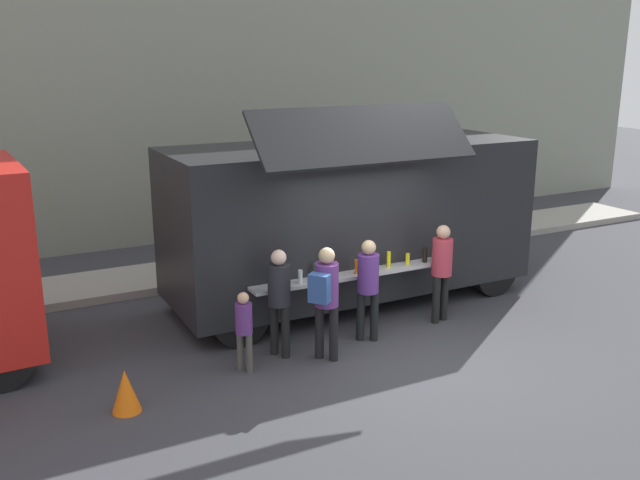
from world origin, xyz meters
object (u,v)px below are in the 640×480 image
child_near_queue (244,325)px  customer_rear_waiting (279,293)px  customer_extra_browsing (442,265)px  food_truck_main (351,216)px  customer_mid_with_backpack (326,293)px  customer_front_ordering (368,281)px  traffic_cone_orange (126,391)px  trash_bin (441,224)px

child_near_queue → customer_rear_waiting: bearing=-13.4°
customer_extra_browsing → child_near_queue: customer_extra_browsing is taller
food_truck_main → customer_mid_with_backpack: (-1.57, -2.00, -0.51)m
customer_rear_waiting → customer_front_ordering: bearing=-30.3°
customer_front_ordering → customer_mid_with_backpack: customer_mid_with_backpack is taller
customer_front_ordering → customer_rear_waiting: bearing=116.6°
food_truck_main → customer_extra_browsing: 1.83m
traffic_cone_orange → customer_mid_with_backpack: customer_mid_with_backpack is taller
customer_front_ordering → food_truck_main: bearing=9.2°
food_truck_main → trash_bin: food_truck_main is taller
customer_mid_with_backpack → child_near_queue: (-1.15, 0.20, -0.33)m
customer_front_ordering → child_near_queue: (-2.06, -0.13, -0.26)m
customer_mid_with_backpack → customer_rear_waiting: size_ratio=1.04×
traffic_cone_orange → customer_extra_browsing: size_ratio=0.34×
food_truck_main → trash_bin: 4.54m
traffic_cone_orange → customer_mid_with_backpack: bearing=3.3°
trash_bin → customer_front_ordering: 5.97m
customer_rear_waiting → child_near_queue: bearing=174.4°
customer_extra_browsing → trash_bin: bearing=-52.3°
traffic_cone_orange → customer_front_ordering: (3.76, 0.50, 0.67)m
customer_front_ordering → trash_bin: bearing=-17.1°
trash_bin → child_near_queue: bearing=-147.5°
traffic_cone_orange → child_near_queue: 1.79m
customer_front_ordering → customer_extra_browsing: 1.47m
food_truck_main → child_near_queue: 3.37m
customer_extra_browsing → customer_front_ordering: bearing=79.5°
customer_rear_waiting → child_near_queue: customer_rear_waiting is taller
child_near_queue → customer_mid_with_backpack: bearing=-43.8°
customer_rear_waiting → child_near_queue: size_ratio=1.39×
food_truck_main → child_near_queue: size_ratio=5.49×
customer_front_ordering → customer_mid_with_backpack: bearing=141.2°
trash_bin → customer_mid_with_backpack: size_ratio=0.56×
customer_front_ordering → customer_extra_browsing: size_ratio=0.98×
customer_extra_browsing → child_near_queue: bearing=79.1°
customer_front_ordering → child_near_queue: 2.08m
customer_extra_browsing → child_near_queue: 3.54m
customer_mid_with_backpack → trash_bin: bearing=-0.6°
customer_mid_with_backpack → child_near_queue: size_ratio=1.45×
trash_bin → child_near_queue: size_ratio=0.80×
traffic_cone_orange → customer_extra_browsing: 5.30m
trash_bin → customer_extra_browsing: 4.90m
customer_front_ordering → customer_rear_waiting: 1.42m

